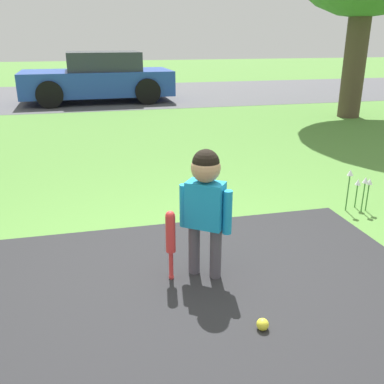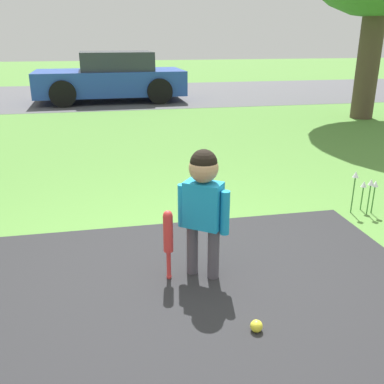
{
  "view_description": "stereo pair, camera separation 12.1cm",
  "coord_description": "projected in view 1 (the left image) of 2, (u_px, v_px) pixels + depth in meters",
  "views": [
    {
      "loc": [
        -0.55,
        -2.64,
        1.67
      ],
      "look_at": [
        0.19,
        0.44,
        0.51
      ],
      "focal_mm": 40.0,
      "sensor_mm": 36.0,
      "label": 1
    },
    {
      "loc": [
        -0.43,
        -2.67,
        1.67
      ],
      "look_at": [
        0.19,
        0.44,
        0.51
      ],
      "focal_mm": 40.0,
      "sensor_mm": 36.0,
      "label": 2
    }
  ],
  "objects": [
    {
      "name": "ground_plane",
      "position": [
        180.0,
        280.0,
        3.11
      ],
      "size": [
        60.0,
        60.0,
        0.0
      ],
      "primitive_type": "plane",
      "color": "#518438"
    },
    {
      "name": "flower_bed",
      "position": [
        379.0,
        181.0,
        4.28
      ],
      "size": [
        0.65,
        0.24,
        0.43
      ],
      "color": "#38702D",
      "rests_on": "ground"
    },
    {
      "name": "street_strip",
      "position": [
        106.0,
        95.0,
        12.84
      ],
      "size": [
        40.0,
        6.0,
        0.01
      ],
      "color": "#4C4C51",
      "rests_on": "ground"
    },
    {
      "name": "parked_car",
      "position": [
        99.0,
        78.0,
        11.42
      ],
      "size": [
        3.94,
        2.07,
        1.28
      ],
      "rotation": [
        0.0,
        0.0,
        3.17
      ],
      "color": "#2347AD",
      "rests_on": "ground"
    },
    {
      "name": "baseball_bat",
      "position": [
        171.0,
        236.0,
        3.0
      ],
      "size": [
        0.07,
        0.07,
        0.54
      ],
      "color": "red",
      "rests_on": "ground"
    },
    {
      "name": "child",
      "position": [
        205.0,
        196.0,
        2.97
      ],
      "size": [
        0.33,
        0.27,
        0.96
      ],
      "rotation": [
        0.0,
        0.0,
        -0.63
      ],
      "color": "#4C4751",
      "rests_on": "ground"
    },
    {
      "name": "sports_ball",
      "position": [
        263.0,
        324.0,
        2.57
      ],
      "size": [
        0.08,
        0.08,
        0.08
      ],
      "color": "yellow",
      "rests_on": "ground"
    }
  ]
}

